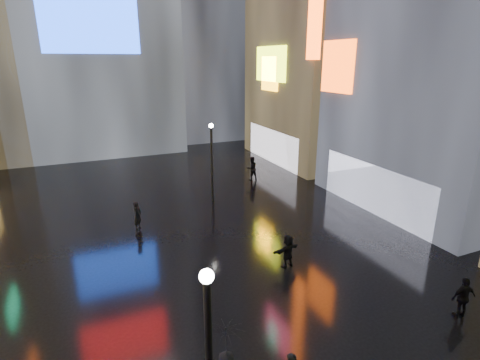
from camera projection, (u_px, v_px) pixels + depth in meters
ground at (185, 223)px, 21.64m from camera, size 140.00×140.00×0.00m
lamp_far at (212, 158)px, 24.22m from camera, size 0.30×0.30×5.20m
pedestrian_3 at (463, 297)px, 13.56m from camera, size 1.01×0.59×1.62m
pedestrian_5 at (288, 251)px, 16.90m from camera, size 1.50×0.75×1.55m
pedestrian_6 at (138, 216)px, 20.69m from camera, size 0.65×0.69×1.59m
pedestrian_7 at (252, 168)px, 29.17m from camera, size 0.94×0.75×1.85m
umbrella_2 at (226, 340)px, 9.41m from camera, size 1.35×1.35×0.88m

